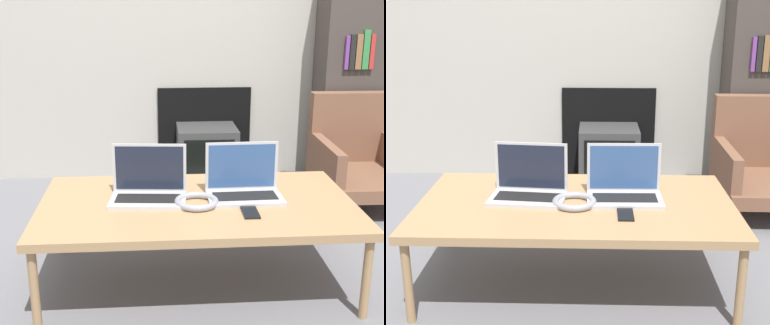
% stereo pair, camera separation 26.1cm
% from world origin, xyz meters
% --- Properties ---
extents(ground_plane, '(14.00, 14.00, 0.00)m').
position_xyz_m(ground_plane, '(0.00, 0.00, 0.00)').
color(ground_plane, slate).
extents(table, '(1.38, 0.78, 0.39)m').
position_xyz_m(table, '(0.00, 0.25, 0.36)').
color(table, '#9E7A51').
rests_on(table, ground_plane).
extents(laptop_left, '(0.35, 0.23, 0.24)m').
position_xyz_m(laptop_left, '(-0.21, 0.31, 0.45)').
color(laptop_left, '#B2B2B7').
rests_on(laptop_left, table).
extents(laptop_right, '(0.34, 0.21, 0.24)m').
position_xyz_m(laptop_right, '(0.21, 0.31, 0.45)').
color(laptop_right, '#B2B2B7').
rests_on(laptop_right, table).
extents(headphones, '(0.19, 0.19, 0.03)m').
position_xyz_m(headphones, '(-0.01, 0.22, 0.40)').
color(headphones, gray).
rests_on(headphones, table).
extents(phone, '(0.07, 0.14, 0.01)m').
position_xyz_m(phone, '(0.21, 0.11, 0.39)').
color(phone, black).
rests_on(phone, table).
extents(tv, '(0.40, 0.37, 0.41)m').
position_xyz_m(tv, '(0.18, 1.60, 0.20)').
color(tv, '#383838').
rests_on(tv, ground_plane).
extents(armchair, '(0.53, 0.68, 0.67)m').
position_xyz_m(armchair, '(1.10, 1.22, 0.30)').
color(armchair, brown).
rests_on(armchair, ground_plane).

